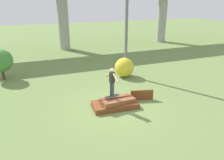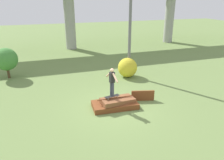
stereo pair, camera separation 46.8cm
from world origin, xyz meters
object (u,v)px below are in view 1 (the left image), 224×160
(skater, at_px, (112,81))
(bush_yellow_flowering, at_px, (124,67))
(skateboard, at_px, (112,96))
(utility_pole, at_px, (127,18))
(tree_behind_left, at_px, (1,61))

(skater, height_order, bush_yellow_flowering, skater)
(skateboard, distance_m, utility_pole, 6.06)
(skater, xyz_separation_m, utility_pole, (2.69, 4.23, 2.56))
(utility_pole, height_order, bush_yellow_flowering, utility_pole)
(utility_pole, xyz_separation_m, bush_yellow_flowering, (-0.18, -0.18, -3.35))
(skateboard, distance_m, tree_behind_left, 8.49)
(skater, relative_size, bush_yellow_flowering, 1.07)
(tree_behind_left, distance_m, bush_yellow_flowering, 8.35)
(skater, height_order, utility_pole, utility_pole)
(bush_yellow_flowering, bearing_deg, skater, -121.78)
(bush_yellow_flowering, bearing_deg, utility_pole, 46.07)
(skater, relative_size, utility_pole, 0.19)
(skater, height_order, tree_behind_left, tree_behind_left)
(skater, bearing_deg, tree_behind_left, 130.13)
(utility_pole, distance_m, tree_behind_left, 8.86)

